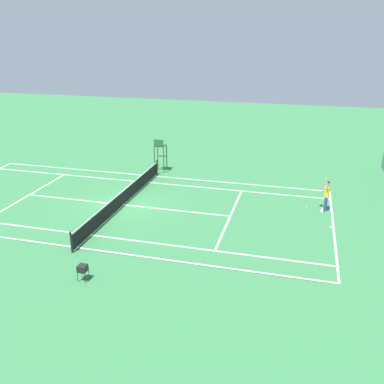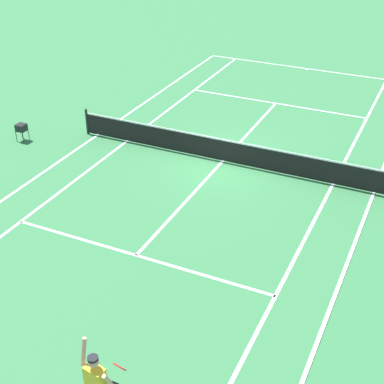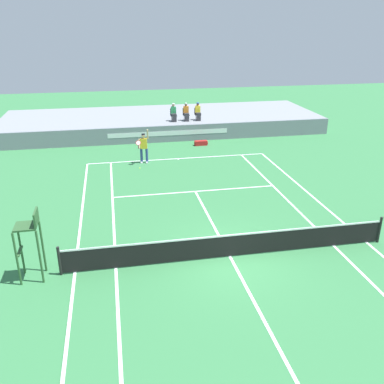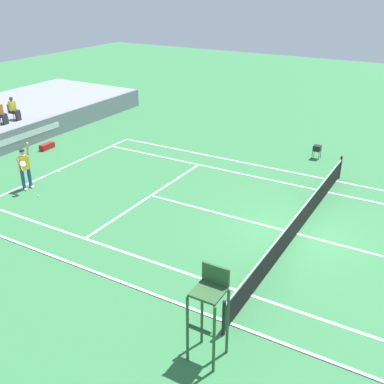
{
  "view_description": "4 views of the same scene",
  "coord_description": "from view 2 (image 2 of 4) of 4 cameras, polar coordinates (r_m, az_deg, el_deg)",
  "views": [
    {
      "loc": [
        21.4,
        9.9,
        9.69
      ],
      "look_at": [
        -0.63,
        4.02,
        1.0
      ],
      "focal_mm": 39.72,
      "sensor_mm": 36.0,
      "label": 1
    },
    {
      "loc": [
        -6.94,
        17.51,
        9.74
      ],
      "look_at": [
        -0.63,
        4.02,
        1.0
      ],
      "focal_mm": 53.38,
      "sensor_mm": 36.0,
      "label": 2
    },
    {
      "loc": [
        -3.89,
        -12.76,
        8.02
      ],
      "look_at": [
        -0.63,
        4.02,
        1.0
      ],
      "focal_mm": 39.34,
      "sensor_mm": 36.0,
      "label": 3
    },
    {
      "loc": [
        -14.37,
        -3.96,
        8.41
      ],
      "look_at": [
        -0.63,
        4.02,
        1.0
      ],
      "focal_mm": 43.1,
      "sensor_mm": 36.0,
      "label": 4
    }
  ],
  "objects": [
    {
      "name": "ground_plane",
      "position": [
        21.2,
        3.06,
        3.02
      ],
      "size": [
        80.0,
        80.0,
        0.0
      ],
      "primitive_type": "plane",
      "color": "#337542"
    },
    {
      "name": "court",
      "position": [
        21.2,
        3.06,
        3.04
      ],
      "size": [
        11.08,
        23.88,
        0.03
      ],
      "color": "#337542",
      "rests_on": "ground"
    },
    {
      "name": "net",
      "position": [
        20.97,
        3.1,
        4.28
      ],
      "size": [
        11.98,
        0.1,
        1.07
      ],
      "color": "black",
      "rests_on": "ground"
    },
    {
      "name": "ball_hopper",
      "position": [
        23.59,
        -16.7,
        6.21
      ],
      "size": [
        0.36,
        0.36,
        0.7
      ],
      "color": "black",
      "rests_on": "ground"
    }
  ]
}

